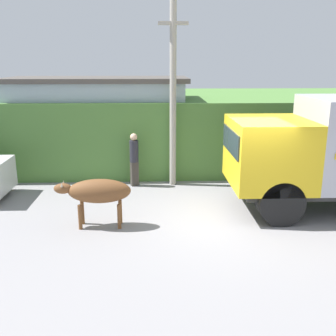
# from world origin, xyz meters

# --- Properties ---
(ground_plane) EXTENTS (60.00, 60.00, 0.00)m
(ground_plane) POSITION_xyz_m (0.00, 0.00, 0.00)
(ground_plane) COLOR gray
(hillside_embankment) EXTENTS (32.00, 6.83, 2.59)m
(hillside_embankment) POSITION_xyz_m (0.00, 6.83, 1.30)
(hillside_embankment) COLOR #4C7A38
(hillside_embankment) RESTS_ON ground_plane
(building_backdrop) EXTENTS (6.26, 2.70, 3.35)m
(building_backdrop) POSITION_xyz_m (-3.99, 4.89, 1.69)
(building_backdrop) COLOR #99ADB7
(building_backdrop) RESTS_ON ground_plane
(brown_cow) EXTENTS (1.82, 0.58, 1.19)m
(brown_cow) POSITION_xyz_m (-3.40, -0.21, 0.89)
(brown_cow) COLOR brown
(brown_cow) RESTS_ON ground_plane
(pedestrian_on_hill) EXTENTS (0.38, 0.38, 1.71)m
(pedestrian_on_hill) POSITION_xyz_m (-2.68, 3.00, 0.97)
(pedestrian_on_hill) COLOR #38332D
(pedestrian_on_hill) RESTS_ON ground_plane
(utility_pole) EXTENTS (0.90, 0.20, 5.65)m
(utility_pole) POSITION_xyz_m (-1.44, 3.10, 2.95)
(utility_pole) COLOR #9E998E
(utility_pole) RESTS_ON ground_plane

